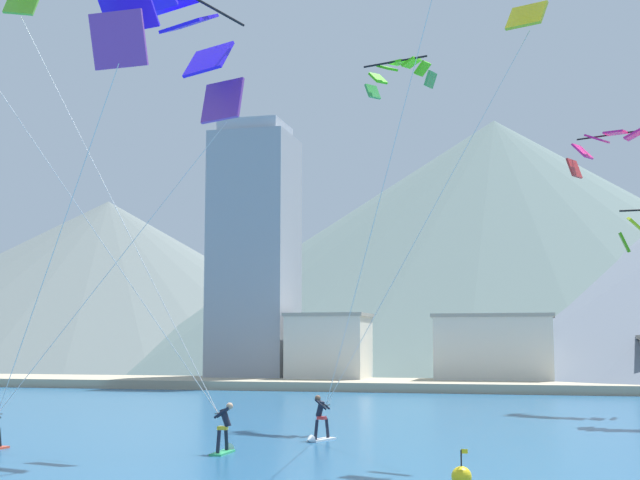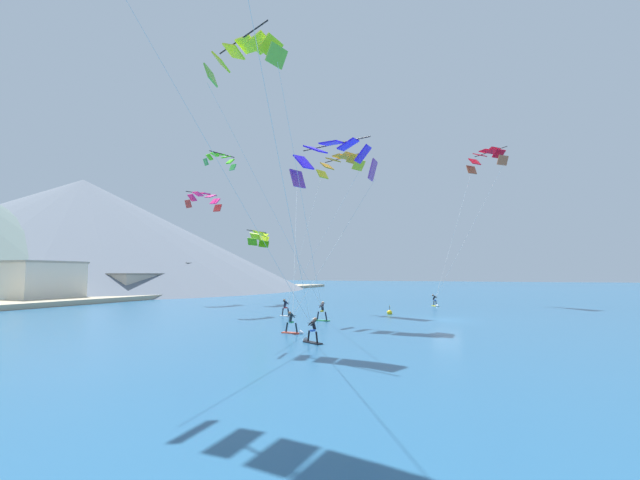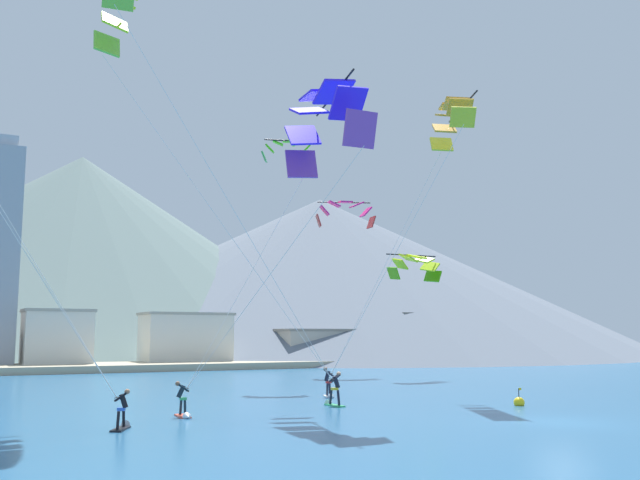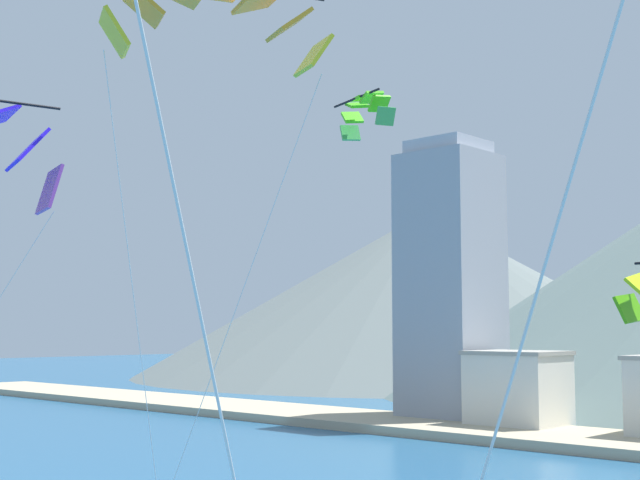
{
  "view_description": "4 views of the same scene",
  "coord_description": "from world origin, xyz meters",
  "px_view_note": "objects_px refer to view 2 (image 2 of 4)",
  "views": [
    {
      "loc": [
        5.91,
        -18.94,
        3.83
      ],
      "look_at": [
        -2.3,
        13.34,
        7.62
      ],
      "focal_mm": 50.0,
      "sensor_mm": 36.0,
      "label": 1
    },
    {
      "loc": [
        -41.17,
        -4.21,
        4.26
      ],
      "look_at": [
        -2.83,
        11.41,
        7.51
      ],
      "focal_mm": 24.0,
      "sensor_mm": 36.0,
      "label": 2
    },
    {
      "loc": [
        -23.16,
        -22.07,
        3.63
      ],
      "look_at": [
        -3.56,
        14.62,
        9.16
      ],
      "focal_mm": 40.0,
      "sensor_mm": 36.0,
      "label": 3
    },
    {
      "loc": [
        23.48,
        -4.42,
        7.93
      ],
      "look_at": [
        1.02,
        19.55,
        11.19
      ],
      "focal_mm": 50.0,
      "sensor_mm": 36.0,
      "label": 4
    }
  ],
  "objects_px": {
    "kitesurfer_far_right": "(435,303)",
    "parafoil_kite_far_right": "(486,158)",
    "parafoil_kite_distant_mid_solo": "(260,237)",
    "kitesurfer_near_lead": "(320,314)",
    "kitesurfer_mid_center": "(294,327)",
    "parafoil_kite_near_trail": "(340,163)",
    "parafoil_kite_distant_low_drift": "(204,199)",
    "race_marker_buoy": "(390,313)",
    "parafoil_kite_distant_high_outer": "(220,159)",
    "parafoil_kite_mid_center": "(332,158)",
    "parafoil_kite_near_lead": "(246,56)",
    "kitesurfer_near_trail": "(287,311)",
    "kitesurfer_far_left": "(311,336)"
  },
  "relations": [
    {
      "from": "parafoil_kite_distant_mid_solo",
      "to": "race_marker_buoy",
      "type": "height_order",
      "value": "parafoil_kite_distant_mid_solo"
    },
    {
      "from": "kitesurfer_near_trail",
      "to": "parafoil_kite_distant_low_drift",
      "type": "bearing_deg",
      "value": 57.42
    },
    {
      "from": "parafoil_kite_distant_mid_solo",
      "to": "kitesurfer_near_lead",
      "type": "bearing_deg",
      "value": -136.25
    },
    {
      "from": "parafoil_kite_near_lead",
      "to": "kitesurfer_near_lead",
      "type": "bearing_deg",
      "value": -5.59
    },
    {
      "from": "kitesurfer_mid_center",
      "to": "kitesurfer_far_left",
      "type": "xyz_separation_m",
      "value": [
        -3.24,
        -2.68,
        -0.02
      ]
    },
    {
      "from": "kitesurfer_mid_center",
      "to": "parafoil_kite_near_lead",
      "type": "bearing_deg",
      "value": 138.68
    },
    {
      "from": "race_marker_buoy",
      "to": "parafoil_kite_distant_high_outer",
      "type": "bearing_deg",
      "value": 103.76
    },
    {
      "from": "kitesurfer_near_trail",
      "to": "kitesurfer_mid_center",
      "type": "bearing_deg",
      "value": -150.92
    },
    {
      "from": "kitesurfer_near_trail",
      "to": "parafoil_kite_distant_mid_solo",
      "type": "height_order",
      "value": "parafoil_kite_distant_mid_solo"
    },
    {
      "from": "kitesurfer_far_right",
      "to": "parafoil_kite_distant_high_outer",
      "type": "height_order",
      "value": "parafoil_kite_distant_high_outer"
    },
    {
      "from": "parafoil_kite_near_lead",
      "to": "parafoil_kite_near_trail",
      "type": "distance_m",
      "value": 20.6
    },
    {
      "from": "kitesurfer_mid_center",
      "to": "parafoil_kite_far_right",
      "type": "bearing_deg",
      "value": -19.04
    },
    {
      "from": "kitesurfer_near_lead",
      "to": "parafoil_kite_distant_high_outer",
      "type": "bearing_deg",
      "value": 74.13
    },
    {
      "from": "kitesurfer_near_trail",
      "to": "kitesurfer_mid_center",
      "type": "height_order",
      "value": "kitesurfer_near_trail"
    },
    {
      "from": "kitesurfer_mid_center",
      "to": "parafoil_kite_near_lead",
      "type": "distance_m",
      "value": 19.52
    },
    {
      "from": "parafoil_kite_mid_center",
      "to": "parafoil_kite_distant_high_outer",
      "type": "distance_m",
      "value": 16.96
    },
    {
      "from": "parafoil_kite_mid_center",
      "to": "parafoil_kite_distant_mid_solo",
      "type": "xyz_separation_m",
      "value": [
        18.54,
        18.08,
        -4.98
      ]
    },
    {
      "from": "kitesurfer_near_lead",
      "to": "kitesurfer_far_right",
      "type": "height_order",
      "value": "kitesurfer_near_lead"
    },
    {
      "from": "parafoil_kite_distant_low_drift",
      "to": "parafoil_kite_distant_mid_solo",
      "type": "height_order",
      "value": "parafoil_kite_distant_low_drift"
    },
    {
      "from": "parafoil_kite_near_trail",
      "to": "parafoil_kite_far_right",
      "type": "xyz_separation_m",
      "value": [
        19.34,
        -15.44,
        3.88
      ]
    },
    {
      "from": "kitesurfer_far_right",
      "to": "parafoil_kite_far_right",
      "type": "relative_size",
      "value": 0.08
    },
    {
      "from": "parafoil_kite_distant_low_drift",
      "to": "parafoil_kite_distant_high_outer",
      "type": "bearing_deg",
      "value": -136.08
    },
    {
      "from": "kitesurfer_mid_center",
      "to": "parafoil_kite_far_right",
      "type": "height_order",
      "value": "parafoil_kite_far_right"
    },
    {
      "from": "kitesurfer_near_lead",
      "to": "kitesurfer_far_right",
      "type": "relative_size",
      "value": 1.05
    },
    {
      "from": "kitesurfer_mid_center",
      "to": "parafoil_kite_near_trail",
      "type": "xyz_separation_m",
      "value": [
        17.55,
        2.71,
        16.43
      ]
    },
    {
      "from": "parafoil_kite_near_trail",
      "to": "race_marker_buoy",
      "type": "height_order",
      "value": "parafoil_kite_near_trail"
    },
    {
      "from": "kitesurfer_far_left",
      "to": "parafoil_kite_distant_low_drift",
      "type": "bearing_deg",
      "value": 47.13
    },
    {
      "from": "kitesurfer_near_trail",
      "to": "parafoil_kite_distant_high_outer",
      "type": "relative_size",
      "value": 0.47
    },
    {
      "from": "kitesurfer_far_left",
      "to": "parafoil_kite_near_lead",
      "type": "bearing_deg",
      "value": 85.88
    },
    {
      "from": "parafoil_kite_mid_center",
      "to": "parafoil_kite_distant_low_drift",
      "type": "height_order",
      "value": "parafoil_kite_distant_low_drift"
    },
    {
      "from": "parafoil_kite_far_right",
      "to": "parafoil_kite_distant_high_outer",
      "type": "height_order",
      "value": "parafoil_kite_far_right"
    },
    {
      "from": "parafoil_kite_near_lead",
      "to": "race_marker_buoy",
      "type": "xyz_separation_m",
      "value": [
        19.73,
        -5.53,
        -19.44
      ]
    },
    {
      "from": "parafoil_kite_near_lead",
      "to": "parafoil_kite_far_right",
      "type": "distance_m",
      "value": 42.59
    },
    {
      "from": "parafoil_kite_near_lead",
      "to": "parafoil_kite_distant_mid_solo",
      "type": "relative_size",
      "value": 3.52
    },
    {
      "from": "kitesurfer_far_left",
      "to": "parafoil_kite_mid_center",
      "type": "xyz_separation_m",
      "value": [
        10.1,
        2.31,
        14.03
      ]
    },
    {
      "from": "kitesurfer_near_trail",
      "to": "parafoil_kite_distant_high_outer",
      "type": "xyz_separation_m",
      "value": [
        1.8,
        9.53,
        16.81
      ]
    },
    {
      "from": "parafoil_kite_far_right",
      "to": "parafoil_kite_distant_mid_solo",
      "type": "xyz_separation_m",
      "value": [
        -11.49,
        30.44,
        -11.28
      ]
    },
    {
      "from": "kitesurfer_far_left",
      "to": "race_marker_buoy",
      "type": "height_order",
      "value": "kitesurfer_far_left"
    },
    {
      "from": "kitesurfer_mid_center",
      "to": "parafoil_kite_mid_center",
      "type": "distance_m",
      "value": 15.6
    },
    {
      "from": "parafoil_kite_mid_center",
      "to": "parafoil_kite_far_right",
      "type": "relative_size",
      "value": 0.71
    },
    {
      "from": "parafoil_kite_distant_high_outer",
      "to": "race_marker_buoy",
      "type": "relative_size",
      "value": 3.81
    },
    {
      "from": "parafoil_kite_mid_center",
      "to": "parafoil_kite_distant_high_outer",
      "type": "xyz_separation_m",
      "value": [
        5.5,
        15.77,
        2.91
      ]
    },
    {
      "from": "parafoil_kite_distant_low_drift",
      "to": "kitesurfer_far_left",
      "type": "bearing_deg",
      "value": -132.87
    },
    {
      "from": "parafoil_kite_mid_center",
      "to": "race_marker_buoy",
      "type": "xyz_separation_m",
      "value": [
        10.01,
        -2.64,
        -14.31
      ]
    },
    {
      "from": "kitesurfer_far_left",
      "to": "kitesurfer_near_trail",
      "type": "bearing_deg",
      "value": 31.8
    },
    {
      "from": "kitesurfer_near_lead",
      "to": "kitesurfer_far_right",
      "type": "distance_m",
      "value": 22.72
    },
    {
      "from": "parafoil_kite_near_lead",
      "to": "kitesurfer_mid_center",
      "type": "bearing_deg",
      "value": -41.32
    },
    {
      "from": "kitesurfer_near_lead",
      "to": "race_marker_buoy",
      "type": "distance_m",
      "value": 9.58
    },
    {
      "from": "kitesurfer_near_lead",
      "to": "parafoil_kite_distant_low_drift",
      "type": "height_order",
      "value": "parafoil_kite_distant_low_drift"
    },
    {
      "from": "parafoil_kite_mid_center",
      "to": "parafoil_kite_distant_mid_solo",
      "type": "distance_m",
      "value": 26.38
    }
  ]
}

